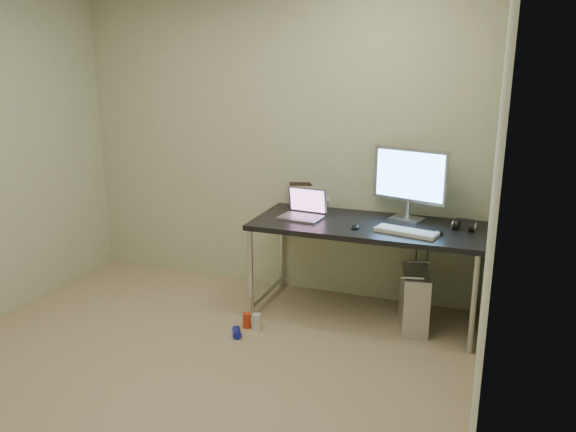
% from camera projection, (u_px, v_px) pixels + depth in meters
% --- Properties ---
extents(floor, '(3.50, 3.50, 0.00)m').
position_uv_depth(floor, '(170.00, 385.00, 3.45)').
color(floor, tan).
rests_on(floor, ground).
extents(wall_back, '(3.50, 0.02, 2.50)m').
position_uv_depth(wall_back, '(274.00, 144.00, 4.70)').
color(wall_back, beige).
rests_on(wall_back, ground).
extents(wall_right, '(0.02, 3.50, 2.50)m').
position_uv_depth(wall_right, '(491.00, 214.00, 2.54)').
color(wall_right, beige).
rests_on(wall_right, ground).
extents(desk, '(1.70, 0.74, 0.75)m').
position_uv_depth(desk, '(366.00, 233.00, 4.22)').
color(desk, black).
rests_on(desk, ground).
extents(tower_computer, '(0.27, 0.45, 0.47)m').
position_uv_depth(tower_computer, '(414.00, 300.00, 4.15)').
color(tower_computer, silver).
rests_on(tower_computer, ground).
extents(cable_a, '(0.01, 0.16, 0.69)m').
position_uv_depth(cable_a, '(416.00, 259.00, 4.47)').
color(cable_a, black).
rests_on(cable_a, ground).
extents(cable_b, '(0.02, 0.11, 0.71)m').
position_uv_depth(cable_b, '(427.00, 264.00, 4.43)').
color(cable_b, black).
rests_on(cable_b, ground).
extents(can_red, '(0.07, 0.07, 0.11)m').
position_uv_depth(can_red, '(247.00, 320.00, 4.18)').
color(can_red, red).
rests_on(can_red, ground).
extents(can_white, '(0.09, 0.09, 0.12)m').
position_uv_depth(can_white, '(257.00, 322.00, 4.15)').
color(can_white, silver).
rests_on(can_white, ground).
extents(can_blue, '(0.11, 0.13, 0.06)m').
position_uv_depth(can_blue, '(237.00, 333.00, 4.05)').
color(can_blue, '#151DAC').
rests_on(can_blue, ground).
extents(laptop, '(0.34, 0.29, 0.22)m').
position_uv_depth(laptop, '(303.00, 211.00, 4.36)').
color(laptop, '#BAB9C2').
rests_on(laptop, desk).
extents(monitor, '(0.57, 0.23, 0.55)m').
position_uv_depth(monitor, '(410.00, 178.00, 4.22)').
color(monitor, '#BAB9C2').
rests_on(monitor, desk).
extents(keyboard, '(0.46, 0.24, 0.03)m').
position_uv_depth(keyboard, '(406.00, 232.00, 3.95)').
color(keyboard, silver).
rests_on(keyboard, desk).
extents(mouse_right, '(0.09, 0.12, 0.04)m').
position_uv_depth(mouse_right, '(438.00, 232.00, 3.94)').
color(mouse_right, black).
rests_on(mouse_right, desk).
extents(mouse_left, '(0.07, 0.11, 0.03)m').
position_uv_depth(mouse_left, '(355.00, 226.00, 4.08)').
color(mouse_left, black).
rests_on(mouse_left, desk).
extents(headphones, '(0.17, 0.10, 0.10)m').
position_uv_depth(headphones, '(464.00, 226.00, 4.03)').
color(headphones, black).
rests_on(headphones, desk).
extents(picture_frame, '(0.26, 0.14, 0.20)m').
position_uv_depth(picture_frame, '(304.00, 194.00, 4.69)').
color(picture_frame, black).
rests_on(picture_frame, desk).
extents(webcam, '(0.04, 0.03, 0.11)m').
position_uv_depth(webcam, '(328.00, 200.00, 4.57)').
color(webcam, silver).
rests_on(webcam, desk).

